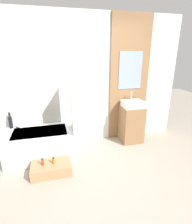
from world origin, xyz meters
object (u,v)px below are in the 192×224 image
object	(u,v)px
bathtub	(41,143)
vase_tall_dark	(11,122)
vase_round_light	(18,125)
wooden_step_bench	(52,168)
sink	(133,104)
bottle_soap_secondary	(54,161)
bottle_soap_primary	(43,162)

from	to	relation	value
bathtub	vase_tall_dark	world-z (taller)	vase_tall_dark
vase_tall_dark	vase_round_light	bearing A→B (deg)	-7.15
wooden_step_bench	vase_round_light	xyz separation A→B (m)	(-0.58, 0.86, 0.46)
sink	bottle_soap_secondary	distance (m)	1.92
wooden_step_bench	sink	size ratio (longest dim) A/B	1.48
vase_round_light	bathtub	bearing A→B (deg)	-33.72
bathtub	wooden_step_bench	distance (m)	0.63
bottle_soap_secondary	wooden_step_bench	bearing A→B (deg)	180.00
bathtub	bottle_soap_primary	size ratio (longest dim) A/B	9.94
bottle_soap_secondary	bathtub	bearing A→B (deg)	110.22
bathtub	vase_round_light	xyz separation A→B (m)	(-0.41, 0.27, 0.30)
wooden_step_bench	sink	distance (m)	2.01
vase_tall_dark	bottle_soap_primary	size ratio (longest dim) A/B	2.52
bathtub	vase_round_light	size ratio (longest dim) A/B	12.57
wooden_step_bench	vase_round_light	distance (m)	1.13
wooden_step_bench	bottle_soap_primary	distance (m)	0.19
vase_tall_dark	bottle_soap_secondary	world-z (taller)	vase_tall_dark
vase_round_light	sink	bearing A→B (deg)	-3.33
bathtub	sink	xyz separation A→B (m)	(1.89, 0.14, 0.60)
sink	bottle_soap_primary	world-z (taller)	sink
vase_tall_dark	sink	bearing A→B (deg)	-3.52
wooden_step_bench	bottle_soap_primary	xyz separation A→B (m)	(-0.13, 0.00, 0.14)
bottle_soap_primary	bottle_soap_secondary	bearing A→B (deg)	0.00
bottle_soap_primary	vase_round_light	bearing A→B (deg)	117.71
wooden_step_bench	vase_tall_dark	xyz separation A→B (m)	(-0.70, 0.87, 0.54)
bathtub	vase_round_light	bearing A→B (deg)	146.28
bottle_soap_primary	wooden_step_bench	bearing A→B (deg)	0.00
wooden_step_bench	bottle_soap_secondary	distance (m)	0.15
wooden_step_bench	bathtub	bearing A→B (deg)	106.03
vase_tall_dark	bottle_soap_secondary	xyz separation A→B (m)	(0.74, -0.87, -0.40)
wooden_step_bench	bottle_soap_primary	world-z (taller)	bottle_soap_primary
wooden_step_bench	bottle_soap_secondary	size ratio (longest dim) A/B	5.60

